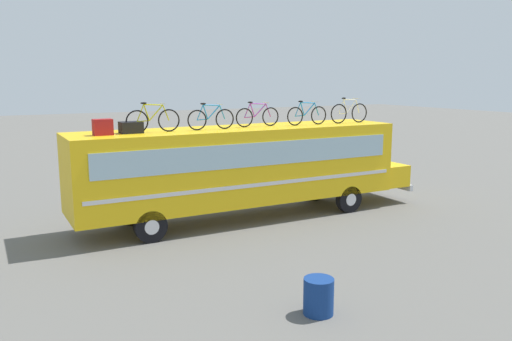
{
  "coord_description": "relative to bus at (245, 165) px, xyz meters",
  "views": [
    {
      "loc": [
        -7.9,
        -15.77,
        4.87
      ],
      "look_at": [
        0.62,
        0.0,
        1.67
      ],
      "focal_mm": 36.36,
      "sensor_mm": 36.0,
      "label": 1
    }
  ],
  "objects": [
    {
      "name": "ground_plane",
      "position": [
        -0.19,
        0.0,
        -1.9
      ],
      "size": [
        120.0,
        120.0,
        0.0
      ],
      "primitive_type": "plane",
      "color": "#605E59"
    },
    {
      "name": "luggage_bag_1",
      "position": [
        -4.82,
        -0.2,
        1.55
      ],
      "size": [
        0.56,
        0.36,
        0.48
      ],
      "primitive_type": "cube",
      "color": "maroon",
      "rests_on": "bus"
    },
    {
      "name": "trash_bin",
      "position": [
        -2.11,
        -7.45,
        -1.51
      ],
      "size": [
        0.64,
        0.64,
        0.78
      ],
      "primitive_type": "cylinder",
      "color": "navy",
      "rests_on": "ground"
    },
    {
      "name": "rooftop_bicycle_1",
      "position": [
        -3.27,
        -0.14,
        1.7
      ],
      "size": [
        1.72,
        0.44,
        0.94
      ],
      "color": "black",
      "rests_on": "bus"
    },
    {
      "name": "rooftop_bicycle_3",
      "position": [
        0.51,
        0.05,
        1.68
      ],
      "size": [
        1.69,
        0.44,
        0.88
      ],
      "color": "black",
      "rests_on": "bus"
    },
    {
      "name": "rooftop_bicycle_4",
      "position": [
        2.37,
        -0.25,
        1.68
      ],
      "size": [
        1.68,
        0.44,
        0.88
      ],
      "color": "black",
      "rests_on": "bus"
    },
    {
      "name": "rooftop_bicycle_2",
      "position": [
        -1.35,
        -0.19,
        1.68
      ],
      "size": [
        1.65,
        0.44,
        0.88
      ],
      "color": "black",
      "rests_on": "bus"
    },
    {
      "name": "bus",
      "position": [
        0.0,
        0.0,
        0.0
      ],
      "size": [
        12.78,
        2.52,
        3.21
      ],
      "color": "yellow",
      "rests_on": "ground"
    },
    {
      "name": "luggage_bag_2",
      "position": [
        -3.94,
        -0.02,
        1.49
      ],
      "size": [
        0.66,
        0.53,
        0.35
      ],
      "primitive_type": "cube",
      "color": "black",
      "rests_on": "bus"
    },
    {
      "name": "rooftop_bicycle_5",
      "position": [
        4.23,
        -0.3,
        1.71
      ],
      "size": [
        1.69,
        0.44,
        0.96
      ],
      "color": "black",
      "rests_on": "bus"
    }
  ]
}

